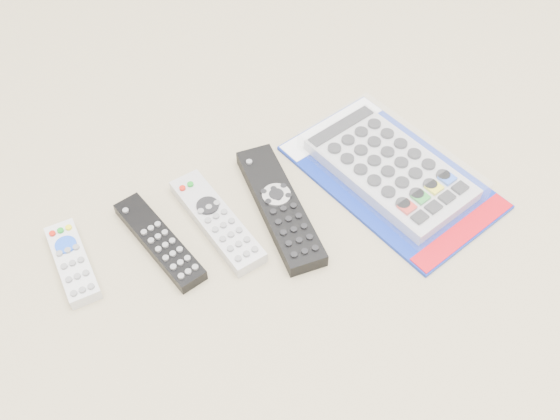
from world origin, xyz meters
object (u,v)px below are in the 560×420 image
remote_large_black (280,206)px  jumbo_remote_packaged (390,168)px  remote_small_grey (72,262)px  remote_slim_black (160,241)px  remote_silver_dvd (217,221)px

remote_large_black → jumbo_remote_packaged: bearing=1.9°
jumbo_remote_packaged → remote_large_black: bearing=163.3°
remote_small_grey → remote_slim_black: 0.11m
remote_small_grey → remote_slim_black: same height
remote_slim_black → remote_large_black: remote_large_black is taller
remote_slim_black → jumbo_remote_packaged: size_ratio=0.53×
remote_silver_dvd → remote_large_black: remote_large_black is taller
remote_large_black → jumbo_remote_packaged: jumbo_remote_packaged is taller
remote_small_grey → jumbo_remote_packaged: (0.45, -0.06, 0.01)m
remote_slim_black → remote_large_black: size_ratio=0.78×
remote_small_grey → remote_slim_black: size_ratio=0.74×
remote_small_grey → remote_large_black: remote_large_black is taller
remote_slim_black → remote_silver_dvd: size_ratio=0.94×
remote_small_grey → remote_slim_black: (0.11, -0.02, -0.00)m
remote_silver_dvd → jumbo_remote_packaged: bearing=-14.3°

